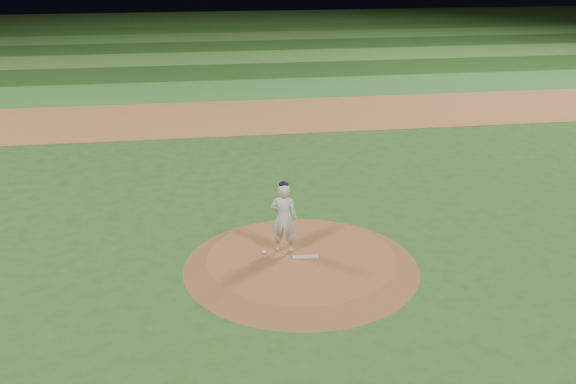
{
  "coord_description": "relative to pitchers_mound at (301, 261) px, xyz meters",
  "views": [
    {
      "loc": [
        -2.35,
        -13.16,
        7.09
      ],
      "look_at": [
        0.0,
        2.0,
        1.1
      ],
      "focal_mm": 40.0,
      "sensor_mm": 36.0,
      "label": 1
    }
  ],
  "objects": [
    {
      "name": "ground",
      "position": [
        0.0,
        0.0,
        -0.12
      ],
      "size": [
        120.0,
        120.0,
        0.0
      ],
      "primitive_type": "plane",
      "color": "#29561B",
      "rests_on": "ground"
    },
    {
      "name": "outfield_stripe_5",
      "position": [
        0.0,
        44.5,
        -0.12
      ],
      "size": [
        70.0,
        5.0,
        0.02
      ],
      "primitive_type": "cube",
      "color": "#224D19",
      "rests_on": "ground"
    },
    {
      "name": "infield_dirt_band",
      "position": [
        0.0,
        14.0,
        -0.12
      ],
      "size": [
        70.0,
        6.0,
        0.02
      ],
      "primitive_type": "cube",
      "color": "#A46733",
      "rests_on": "ground"
    },
    {
      "name": "pitching_rubber",
      "position": [
        0.1,
        -0.05,
        0.14
      ],
      "size": [
        0.61,
        0.2,
        0.03
      ],
      "primitive_type": "cube",
      "rotation": [
        0.0,
        0.0,
        -0.08
      ],
      "color": "silver",
      "rests_on": "pitchers_mound"
    },
    {
      "name": "outfield_stripe_0",
      "position": [
        0.0,
        19.5,
        -0.12
      ],
      "size": [
        70.0,
        5.0,
        0.02
      ],
      "primitive_type": "cube",
      "color": "#327229",
      "rests_on": "ground"
    },
    {
      "name": "outfield_stripe_1",
      "position": [
        0.0,
        24.5,
        -0.12
      ],
      "size": [
        70.0,
        5.0,
        0.02
      ],
      "primitive_type": "cube",
      "color": "#1C3F14",
      "rests_on": "ground"
    },
    {
      "name": "rosin_bag",
      "position": [
        -0.83,
        0.32,
        0.16
      ],
      "size": [
        0.11,
        0.11,
        0.06
      ],
      "primitive_type": "ellipsoid",
      "color": "white",
      "rests_on": "pitchers_mound"
    },
    {
      "name": "outfield_stripe_3",
      "position": [
        0.0,
        34.5,
        -0.12
      ],
      "size": [
        70.0,
        5.0,
        0.02
      ],
      "primitive_type": "cube",
      "color": "#1C4115",
      "rests_on": "ground"
    },
    {
      "name": "outfield_stripe_4",
      "position": [
        0.0,
        39.5,
        -0.12
      ],
      "size": [
        70.0,
        5.0,
        0.02
      ],
      "primitive_type": "cube",
      "color": "#366826",
      "rests_on": "ground"
    },
    {
      "name": "pitcher_on_mound",
      "position": [
        -0.36,
        0.34,
        1.0
      ],
      "size": [
        0.71,
        0.56,
        1.77
      ],
      "color": "silver",
      "rests_on": "pitchers_mound"
    },
    {
      "name": "outfield_stripe_2",
      "position": [
        0.0,
        29.5,
        -0.12
      ],
      "size": [
        70.0,
        5.0,
        0.02
      ],
      "primitive_type": "cube",
      "color": "#3E7129",
      "rests_on": "ground"
    },
    {
      "name": "pitchers_mound",
      "position": [
        0.0,
        0.0,
        0.0
      ],
      "size": [
        5.5,
        5.5,
        0.25
      ],
      "primitive_type": "cone",
      "color": "brown",
      "rests_on": "ground"
    }
  ]
}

